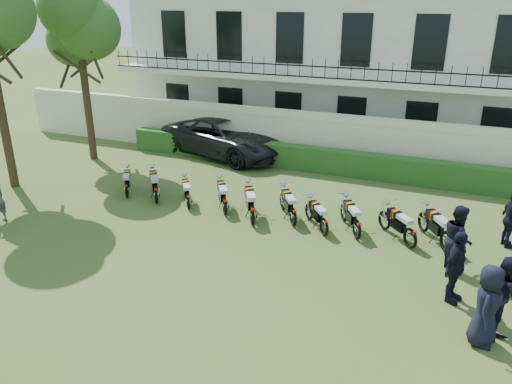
{
  "coord_description": "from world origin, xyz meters",
  "views": [
    {
      "loc": [
        6.06,
        -12.07,
        6.86
      ],
      "look_at": [
        0.32,
        1.7,
        0.98
      ],
      "focal_mm": 35.0,
      "sensor_mm": 36.0,
      "label": 1
    }
  ],
  "objects_px": {
    "motorcycle_5": "(293,212)",
    "motorcycle_6": "(324,223)",
    "officer_1": "(505,294)",
    "officer_4": "(458,238)",
    "officer_5": "(511,220)",
    "motorcycle_1": "(156,191)",
    "motorcycle_2": "(188,197)",
    "motorcycle_3": "(225,202)",
    "motorcycle_4": "(252,210)",
    "officer_2": "(456,267)",
    "motorcycle_9": "(447,237)",
    "officer_0": "(487,306)",
    "motorcycle_8": "(411,233)",
    "suv": "(225,137)",
    "motorcycle_7": "(357,225)",
    "motorcycle_0": "(126,187)",
    "tree_west_near": "(78,21)"
  },
  "relations": [
    {
      "from": "tree_west_near",
      "to": "officer_1",
      "type": "distance_m",
      "value": 18.39
    },
    {
      "from": "motorcycle_2",
      "to": "motorcycle_5",
      "type": "distance_m",
      "value": 3.77
    },
    {
      "from": "motorcycle_0",
      "to": "motorcycle_5",
      "type": "relative_size",
      "value": 0.91
    },
    {
      "from": "officer_1",
      "to": "officer_2",
      "type": "xyz_separation_m",
      "value": [
        -1.03,
        0.76,
        0.03
      ]
    },
    {
      "from": "officer_4",
      "to": "officer_5",
      "type": "xyz_separation_m",
      "value": [
        1.38,
        1.99,
        -0.07
      ]
    },
    {
      "from": "motorcycle_0",
      "to": "suv",
      "type": "xyz_separation_m",
      "value": [
        0.97,
        6.11,
        0.42
      ]
    },
    {
      "from": "suv",
      "to": "officer_0",
      "type": "bearing_deg",
      "value": -117.72
    },
    {
      "from": "motorcycle_5",
      "to": "motorcycle_1",
      "type": "bearing_deg",
      "value": 147.15
    },
    {
      "from": "motorcycle_1",
      "to": "motorcycle_9",
      "type": "distance_m",
      "value": 9.64
    },
    {
      "from": "officer_1",
      "to": "motorcycle_8",
      "type": "bearing_deg",
      "value": 26.09
    },
    {
      "from": "motorcycle_2",
      "to": "officer_2",
      "type": "bearing_deg",
      "value": -50.66
    },
    {
      "from": "motorcycle_3",
      "to": "tree_west_near",
      "type": "bearing_deg",
      "value": 123.93
    },
    {
      "from": "motorcycle_3",
      "to": "motorcycle_4",
      "type": "relative_size",
      "value": 0.89
    },
    {
      "from": "motorcycle_2",
      "to": "motorcycle_5",
      "type": "xyz_separation_m",
      "value": [
        3.77,
        0.09,
        0.05
      ]
    },
    {
      "from": "motorcycle_4",
      "to": "officer_2",
      "type": "xyz_separation_m",
      "value": [
        6.08,
        -2.05,
        0.39
      ]
    },
    {
      "from": "officer_2",
      "to": "motorcycle_8",
      "type": "bearing_deg",
      "value": 47.42
    },
    {
      "from": "suv",
      "to": "officer_4",
      "type": "bearing_deg",
      "value": -109.41
    },
    {
      "from": "motorcycle_5",
      "to": "motorcycle_6",
      "type": "distance_m",
      "value": 1.13
    },
    {
      "from": "motorcycle_5",
      "to": "suv",
      "type": "relative_size",
      "value": 0.27
    },
    {
      "from": "motorcycle_9",
      "to": "motorcycle_1",
      "type": "bearing_deg",
      "value": 148.47
    },
    {
      "from": "motorcycle_0",
      "to": "motorcycle_8",
      "type": "relative_size",
      "value": 1.01
    },
    {
      "from": "officer_2",
      "to": "officer_0",
      "type": "bearing_deg",
      "value": -135.53
    },
    {
      "from": "motorcycle_7",
      "to": "suv",
      "type": "relative_size",
      "value": 0.28
    },
    {
      "from": "motorcycle_1",
      "to": "motorcycle_7",
      "type": "relative_size",
      "value": 0.95
    },
    {
      "from": "motorcycle_9",
      "to": "officer_1",
      "type": "distance_m",
      "value": 3.52
    },
    {
      "from": "motorcycle_5",
      "to": "officer_1",
      "type": "xyz_separation_m",
      "value": [
        5.88,
        -3.25,
        0.41
      ]
    },
    {
      "from": "officer_2",
      "to": "motorcycle_9",
      "type": "bearing_deg",
      "value": 25.77
    },
    {
      "from": "tree_west_near",
      "to": "suv",
      "type": "bearing_deg",
      "value": 27.97
    },
    {
      "from": "motorcycle_2",
      "to": "motorcycle_3",
      "type": "bearing_deg",
      "value": -34.09
    },
    {
      "from": "officer_2",
      "to": "officer_5",
      "type": "relative_size",
      "value": 1.07
    },
    {
      "from": "officer_0",
      "to": "motorcycle_6",
      "type": "bearing_deg",
      "value": 58.55
    },
    {
      "from": "motorcycle_7",
      "to": "officer_2",
      "type": "xyz_separation_m",
      "value": [
        2.79,
        -2.35,
        0.43
      ]
    },
    {
      "from": "motorcycle_5",
      "to": "officer_1",
      "type": "height_order",
      "value": "officer_1"
    },
    {
      "from": "motorcycle_3",
      "to": "officer_0",
      "type": "distance_m",
      "value": 8.79
    },
    {
      "from": "officer_4",
      "to": "officer_0",
      "type": "bearing_deg",
      "value": 176.04
    },
    {
      "from": "motorcycle_6",
      "to": "officer_2",
      "type": "bearing_deg",
      "value": -69.43
    },
    {
      "from": "motorcycle_6",
      "to": "officer_0",
      "type": "xyz_separation_m",
      "value": [
        4.42,
        -3.62,
        0.47
      ]
    },
    {
      "from": "suv",
      "to": "motorcycle_7",
      "type": "bearing_deg",
      "value": -115.05
    },
    {
      "from": "motorcycle_1",
      "to": "motorcycle_2",
      "type": "distance_m",
      "value": 1.28
    },
    {
      "from": "tree_west_near",
      "to": "motorcycle_7",
      "type": "xyz_separation_m",
      "value": [
        12.62,
        -3.43,
        -5.41
      ]
    },
    {
      "from": "motorcycle_1",
      "to": "motorcycle_3",
      "type": "height_order",
      "value": "motorcycle_1"
    },
    {
      "from": "motorcycle_9",
      "to": "officer_0",
      "type": "height_order",
      "value": "officer_0"
    },
    {
      "from": "motorcycle_6",
      "to": "motorcycle_3",
      "type": "bearing_deg",
      "value": 137.26
    },
    {
      "from": "motorcycle_8",
      "to": "motorcycle_9",
      "type": "bearing_deg",
      "value": -35.23
    },
    {
      "from": "officer_4",
      "to": "motorcycle_8",
      "type": "bearing_deg",
      "value": 42.25
    },
    {
      "from": "motorcycle_1",
      "to": "motorcycle_2",
      "type": "xyz_separation_m",
      "value": [
        1.28,
        0.0,
        -0.06
      ]
    },
    {
      "from": "motorcycle_8",
      "to": "suv",
      "type": "distance_m",
      "value": 10.9
    },
    {
      "from": "motorcycle_4",
      "to": "officer_0",
      "type": "xyz_separation_m",
      "value": [
        6.73,
        -3.47,
        0.4
      ]
    },
    {
      "from": "motorcycle_5",
      "to": "motorcycle_6",
      "type": "relative_size",
      "value": 1.16
    },
    {
      "from": "motorcycle_4",
      "to": "officer_1",
      "type": "relative_size",
      "value": 1.04
    }
  ]
}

